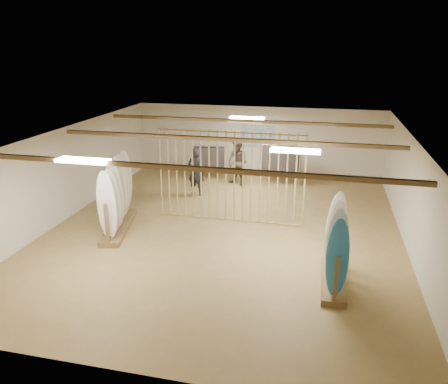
% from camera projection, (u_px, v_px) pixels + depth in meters
% --- Properties ---
extents(floor, '(12.00, 12.00, 0.00)m').
position_uv_depth(floor, '(224.00, 231.00, 12.74)').
color(floor, '#A4884F').
rests_on(floor, ground).
extents(ceiling, '(12.00, 12.00, 0.00)m').
position_uv_depth(ceiling, '(224.00, 136.00, 11.83)').
color(ceiling, gray).
rests_on(ceiling, ground).
extents(wall_back, '(12.00, 0.00, 12.00)m').
position_uv_depth(wall_back, '(257.00, 141.00, 17.82)').
color(wall_back, silver).
rests_on(wall_back, ground).
extents(wall_front, '(12.00, 0.00, 12.00)m').
position_uv_depth(wall_front, '(136.00, 302.00, 6.76)').
color(wall_front, silver).
rests_on(wall_front, ground).
extents(wall_left, '(0.00, 12.00, 12.00)m').
position_uv_depth(wall_left, '(65.00, 174.00, 13.36)').
color(wall_left, silver).
rests_on(wall_left, ground).
extents(wall_right, '(0.00, 12.00, 12.00)m').
position_uv_depth(wall_right, '(413.00, 199.00, 11.21)').
color(wall_right, silver).
rests_on(wall_right, ground).
extents(ceiling_slats, '(9.50, 6.12, 0.10)m').
position_uv_depth(ceiling_slats, '(224.00, 139.00, 11.86)').
color(ceiling_slats, brown).
rests_on(ceiling_slats, ground).
extents(light_panels, '(1.20, 0.35, 0.06)m').
position_uv_depth(light_panels, '(224.00, 138.00, 11.85)').
color(light_panels, white).
rests_on(light_panels, ground).
extents(bamboo_partition, '(4.45, 0.05, 2.78)m').
position_uv_depth(bamboo_partition, '(230.00, 177.00, 13.02)').
color(bamboo_partition, tan).
rests_on(bamboo_partition, ground).
extents(poster, '(1.40, 0.03, 0.90)m').
position_uv_depth(poster, '(257.00, 136.00, 17.73)').
color(poster, '#3575BC').
rests_on(poster, ground).
extents(rack_left, '(1.14, 2.63, 2.07)m').
position_uv_depth(rack_left, '(117.00, 206.00, 12.65)').
color(rack_left, brown).
rests_on(rack_left, floor).
extents(rack_right, '(0.56, 2.03, 1.92)m').
position_uv_depth(rack_right, '(335.00, 258.00, 9.75)').
color(rack_right, brown).
rests_on(rack_right, floor).
extents(clothing_rack_a, '(1.29, 0.57, 1.41)m').
position_uv_depth(clothing_rack_a, '(209.00, 157.00, 17.25)').
color(clothing_rack_a, silver).
rests_on(clothing_rack_a, floor).
extents(clothing_rack_b, '(1.48, 0.43, 1.58)m').
position_uv_depth(clothing_rack_b, '(281.00, 159.00, 16.60)').
color(clothing_rack_b, silver).
rests_on(clothing_rack_b, floor).
extents(shopper_a, '(0.77, 0.58, 1.94)m').
position_uv_depth(shopper_a, '(196.00, 169.00, 15.47)').
color(shopper_a, '#222128').
rests_on(shopper_a, floor).
extents(shopper_b, '(1.21, 1.12, 2.00)m').
position_uv_depth(shopper_b, '(238.00, 160.00, 16.55)').
color(shopper_b, '#343028').
rests_on(shopper_b, floor).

